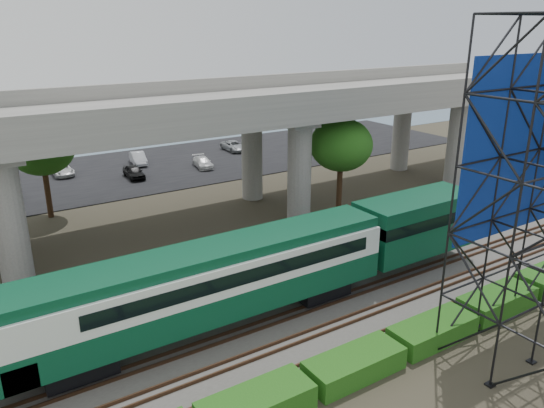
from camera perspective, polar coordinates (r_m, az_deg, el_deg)
ground at (r=27.01m, az=0.94°, el=-13.99°), size 140.00×140.00×0.00m
ballast_bed at (r=28.39m, az=-1.35°, el=-11.97°), size 90.00×12.00×0.20m
service_road at (r=35.12m, az=-8.66°, el=-5.92°), size 90.00×5.00×0.08m
parking_lot at (r=56.25m, az=-18.68°, el=2.85°), size 90.00×18.00×0.08m
harbor_water at (r=77.28m, az=-22.92°, el=6.53°), size 140.00×40.00×0.03m
rail_tracks at (r=28.30m, az=-1.35°, el=-11.66°), size 90.00×9.52×0.16m
commuter_train at (r=26.80m, az=-2.44°, el=-7.19°), size 29.30×3.06×4.30m
overpass at (r=37.23m, az=-14.49°, el=8.35°), size 80.00×12.00×12.40m
hedge_strip at (r=24.42m, az=8.86°, el=-16.64°), size 34.60×1.80×1.20m
trees at (r=37.02m, az=-19.36°, el=3.62°), size 40.94×16.94×7.69m
parked_cars at (r=55.69m, az=-18.74°, el=3.37°), size 38.06×9.25×1.29m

